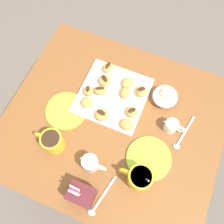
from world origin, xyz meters
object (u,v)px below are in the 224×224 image
saucer_lime_left (149,158)px  beignet_1 (108,68)px  coffee_mug_yellow_right (52,141)px  beignet_0 (132,112)px  dining_table (113,134)px  saucer_lime_right (66,111)px  beignet_3 (126,93)px  chocolate_sauce_pitcher (172,126)px  beignet_9 (127,124)px  beignet_4 (100,90)px  ice_cream_bowl (165,96)px  coffee_mug_yellow_left (139,178)px  beignet_5 (87,103)px  beignet_2 (127,83)px  cream_pitcher_white (91,163)px  beignet_6 (102,114)px  sugar_caddy (81,195)px  beignet_10 (88,91)px  beignet_8 (141,91)px  pastry_plate_square (113,96)px  beignet_7 (105,80)px

saucer_lime_left → beignet_1: beignet_1 is taller
coffee_mug_yellow_right → beignet_0: size_ratio=2.26×
dining_table → saucer_lime_right: size_ratio=5.14×
beignet_3 → chocolate_sauce_pitcher: bearing=163.3°
dining_table → beignet_9: size_ratio=15.91×
saucer_lime_left → beignet_4: 0.34m
beignet_1 → beignet_9: (-0.17, 0.21, 0.00)m
dining_table → ice_cream_bowl: bearing=-131.7°
coffee_mug_yellow_left → beignet_5: bearing=-33.9°
ice_cream_bowl → beignet_2: size_ratio=1.94×
cream_pitcher_white → beignet_6: (0.04, -0.19, -0.00)m
sugar_caddy → beignet_1: (0.12, -0.52, -0.01)m
cream_pitcher_white → beignet_10: cream_pitcher_white is taller
beignet_0 → beignet_8: (-0.00, -0.10, 0.00)m
beignet_5 → beignet_2: bearing=-128.9°
sugar_caddy → beignet_6: 0.31m
beignet_5 → beignet_8: (-0.19, -0.13, 0.00)m
beignet_1 → beignet_9: bearing=128.4°
saucer_lime_left → saucer_lime_right: 0.39m
ice_cream_bowl → beignet_5: bearing=27.7°
saucer_lime_right → beignet_8: (-0.26, -0.19, 0.03)m
beignet_3 → beignet_5: bearing=37.2°
pastry_plate_square → beignet_6: (0.00, 0.11, 0.03)m
beignet_7 → pastry_plate_square: bearing=142.1°
beignet_9 → beignet_0: bearing=-90.0°
sugar_caddy → beignet_2: sugar_caddy is taller
beignet_1 → beignet_8: size_ratio=1.05×
beignet_3 → dining_table: bearing=88.0°
coffee_mug_yellow_right → ice_cream_bowl: (-0.34, -0.35, -0.01)m
chocolate_sauce_pitcher → beignet_3: bearing=-16.7°
beignet_0 → beignet_3: bearing=-53.9°
beignet_1 → cream_pitcher_white: bearing=104.2°
beignet_6 → saucer_lime_right: bearing=11.7°
beignet_3 → beignet_6: bearing=66.6°
coffee_mug_yellow_right → beignet_4: coffee_mug_yellow_right is taller
chocolate_sauce_pitcher → beignet_2: size_ratio=1.70×
saucer_lime_left → beignet_7: 0.37m
coffee_mug_yellow_left → sugar_caddy: size_ratio=1.25×
beignet_2 → beignet_6: beignet_6 is taller
beignet_0 → beignet_6: beignet_6 is taller
coffee_mug_yellow_left → beignet_6: bearing=-38.3°
dining_table → beignet_7: size_ratio=15.86×
saucer_lime_right → beignet_4: bearing=-128.1°
saucer_lime_left → beignet_3: 0.28m
saucer_lime_right → beignet_2: (-0.19, -0.21, 0.03)m
beignet_6 → beignet_9: beignet_6 is taller
beignet_9 → coffee_mug_yellow_right: bearing=36.9°
beignet_4 → cream_pitcher_white: bearing=107.1°
beignet_5 → pastry_plate_square: bearing=-135.0°
beignet_7 → cream_pitcher_white: bearing=105.1°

